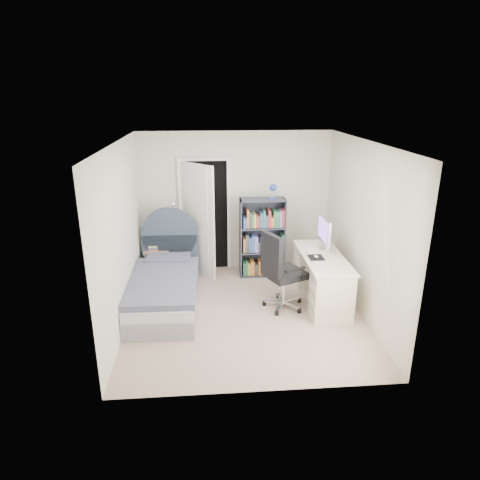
{
  "coord_description": "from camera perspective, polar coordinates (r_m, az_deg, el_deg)",
  "views": [
    {
      "loc": [
        -0.54,
        -5.67,
        3.12
      ],
      "look_at": [
        -0.05,
        0.16,
        1.09
      ],
      "focal_mm": 32.0,
      "sensor_mm": 36.0,
      "label": 1
    }
  ],
  "objects": [
    {
      "name": "room_shell",
      "position": [
        5.99,
        0.64,
        0.94
      ],
      "size": [
        3.5,
        3.7,
        2.6
      ],
      "color": "gray",
      "rests_on": "ground"
    },
    {
      "name": "door",
      "position": [
        7.54,
        -5.3,
        2.99
      ],
      "size": [
        0.92,
        0.63,
        2.06
      ],
      "color": "black",
      "rests_on": "ground"
    },
    {
      "name": "office_chair",
      "position": [
        6.36,
        5.28,
        -3.73
      ],
      "size": [
        0.7,
        0.71,
        1.2
      ],
      "color": "silver",
      "rests_on": "ground"
    },
    {
      "name": "desk",
      "position": [
        6.78,
        10.84,
        -4.77
      ],
      "size": [
        0.62,
        1.55,
        1.27
      ],
      "color": "beige",
      "rests_on": "ground"
    },
    {
      "name": "bookcase",
      "position": [
        7.54,
        3.12,
        -0.07
      ],
      "size": [
        0.79,
        0.33,
        1.66
      ],
      "color": "#353949",
      "rests_on": "ground"
    },
    {
      "name": "nightstand",
      "position": [
        7.65,
        -11.06,
        -2.02
      ],
      "size": [
        0.42,
        0.42,
        0.62
      ],
      "color": "tan",
      "rests_on": "ground"
    },
    {
      "name": "bed",
      "position": [
        6.73,
        -9.93,
        -6.03
      ],
      "size": [
        1.04,
        2.11,
        1.29
      ],
      "color": "gray",
      "rests_on": "ground"
    },
    {
      "name": "floor_lamp",
      "position": [
        7.48,
        -8.92,
        -1.04
      ],
      "size": [
        0.2,
        0.2,
        1.4
      ],
      "color": "silver",
      "rests_on": "ground"
    }
  ]
}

